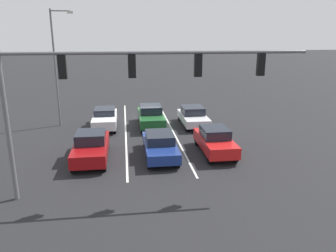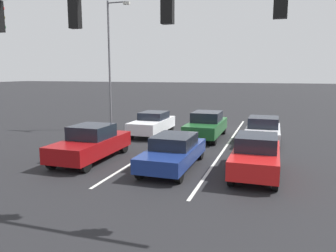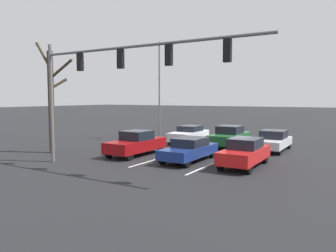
# 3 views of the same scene
# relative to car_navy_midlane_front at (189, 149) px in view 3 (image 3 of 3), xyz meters

# --- Properties ---
(ground_plane) EXTENTS (240.00, 240.00, 0.00)m
(ground_plane) POSITION_rel_car_navy_midlane_front_xyz_m (0.22, -8.75, -0.72)
(ground_plane) COLOR black
(lane_stripe_left_divider) EXTENTS (0.12, 18.14, 0.01)m
(lane_stripe_left_divider) POSITION_rel_car_navy_midlane_front_xyz_m (-1.53, -5.68, -0.71)
(lane_stripe_left_divider) COLOR silver
(lane_stripe_left_divider) RESTS_ON ground_plane
(lane_stripe_center_divider) EXTENTS (0.12, 18.14, 0.01)m
(lane_stripe_center_divider) POSITION_rel_car_navy_midlane_front_xyz_m (1.97, -5.68, -0.71)
(lane_stripe_center_divider) COLOR silver
(lane_stripe_center_divider) RESTS_ON ground_plane
(car_navy_midlane_front) EXTENTS (1.81, 4.63, 1.40)m
(car_navy_midlane_front) POSITION_rel_car_navy_midlane_front_xyz_m (0.00, 0.00, 0.00)
(car_navy_midlane_front) COLOR navy
(car_navy_midlane_front) RESTS_ON ground_plane
(car_maroon_rightlane_front) EXTENTS (1.86, 4.66, 1.62)m
(car_maroon_rightlane_front) POSITION_rel_car_navy_midlane_front_xyz_m (3.97, -0.03, 0.08)
(car_maroon_rightlane_front) COLOR maroon
(car_maroon_rightlane_front) RESTS_ON ground_plane
(car_red_leftlane_front) EXTENTS (1.74, 4.35, 1.58)m
(car_red_leftlane_front) POSITION_rel_car_navy_midlane_front_xyz_m (-3.36, -0.09, 0.08)
(car_red_leftlane_front) COLOR red
(car_red_leftlane_front) RESTS_ON ground_plane
(car_silver_leftlane_second) EXTENTS (1.87, 4.37, 1.46)m
(car_silver_leftlane_second) POSITION_rel_car_navy_midlane_front_xyz_m (-3.38, -6.55, 0.02)
(car_silver_leftlane_second) COLOR silver
(car_silver_leftlane_second) RESTS_ON ground_plane
(car_white_rightlane_second) EXTENTS (1.76, 4.40, 1.48)m
(car_white_rightlane_second) POSITION_rel_car_navy_midlane_front_xyz_m (3.53, -6.78, 0.04)
(car_white_rightlane_second) COLOR silver
(car_white_rightlane_second) RESTS_ON ground_plane
(car_darkgreen_midlane_second) EXTENTS (1.88, 4.77, 1.64)m
(car_darkgreen_midlane_second) POSITION_rel_car_navy_midlane_front_xyz_m (-0.03, -6.73, 0.11)
(car_darkgreen_midlane_second) COLOR #1E5928
(car_darkgreen_midlane_second) RESTS_ON ground_plane
(traffic_signal_gantry) EXTENTS (12.90, 0.37, 6.84)m
(traffic_signal_gantry) POSITION_rel_car_navy_midlane_front_xyz_m (2.31, 4.37, 4.44)
(traffic_signal_gantry) COLOR slate
(traffic_signal_gantry) RESTS_ON ground_plane
(street_lamp_right_shoulder) EXTENTS (1.69, 0.24, 8.80)m
(street_lamp_right_shoulder) POSITION_rel_car_navy_midlane_front_xyz_m (6.94, -7.83, 4.27)
(street_lamp_right_shoulder) COLOR slate
(street_lamp_right_shoulder) RESTS_ON ground_plane
(bare_tree_near) EXTENTS (2.99, 1.19, 7.63)m
(bare_tree_near) POSITION_rel_car_navy_midlane_front_xyz_m (9.46, 2.20, 3.08)
(bare_tree_near) COLOR #423323
(bare_tree_near) RESTS_ON ground_plane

